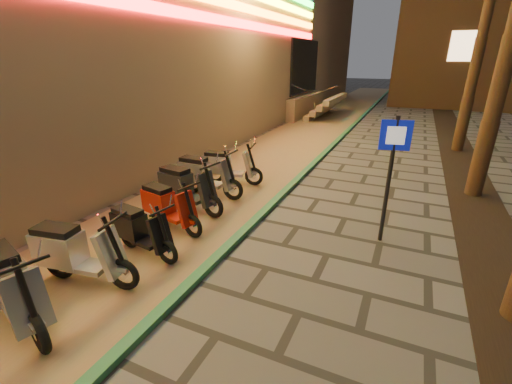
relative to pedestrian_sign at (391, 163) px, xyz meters
The scene contains 12 objects.
ground 4.16m from the pedestrian_sign, 115.37° to the right, with size 120.00×120.00×0.00m, color #474442.
parking_strip 7.94m from the pedestrian_sign, 123.10° to the left, with size 3.40×60.00×0.01m, color #8C7251.
green_curb 7.16m from the pedestrian_sign, 111.36° to the left, with size 0.18×60.00×0.10m, color #296E43.
planting_strip 2.92m from the pedestrian_sign, 37.94° to the left, with size 1.20×40.00×0.02m, color black.
pedestrian_sign is the anchor object (origin of this frame).
scooter_3 6.15m from the pedestrian_sign, 134.54° to the right, with size 1.77×0.93×1.25m.
scooter_4 5.52m from the pedestrian_sign, 141.30° to the right, with size 1.75×0.75×1.23m.
scooter_5 4.71m from the pedestrian_sign, 149.94° to the right, with size 1.51×0.61×1.06m.
scooter_6 4.46m from the pedestrian_sign, 162.91° to the right, with size 1.60×0.73×1.13m.
scooter_7 4.47m from the pedestrian_sign, behind, with size 1.80×0.75×1.26m.
scooter_8 4.59m from the pedestrian_sign, behind, with size 1.79×0.63×1.27m.
scooter_9 4.73m from the pedestrian_sign, 159.74° to the left, with size 1.68×0.78×1.18m.
Camera 1 is at (1.89, -2.90, 3.35)m, focal length 24.00 mm.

